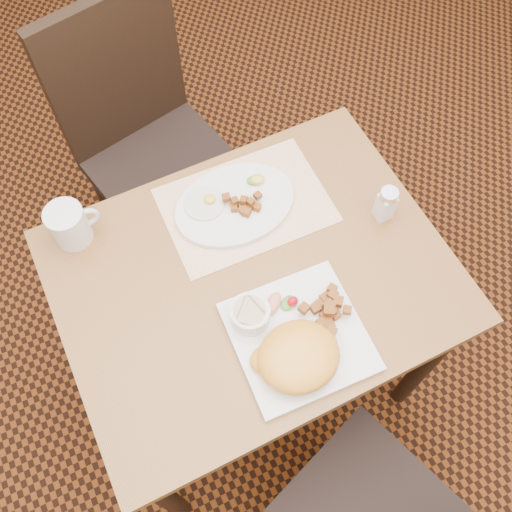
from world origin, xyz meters
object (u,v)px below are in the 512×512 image
at_px(plate_oval, 235,205).
at_px(coffee_mug, 70,225).
at_px(chair_far, 147,137).
at_px(table, 254,294).
at_px(plate_square, 299,337).
at_px(salt_shaker, 386,204).

height_order(plate_oval, coffee_mug, coffee_mug).
xyz_separation_m(chair_far, plate_oval, (0.08, -0.48, 0.22)).
height_order(table, plate_square, plate_square).
bearing_deg(table, plate_square, -83.90).
bearing_deg(plate_oval, coffee_mug, 165.86).
distance_m(table, plate_square, 0.22).
relative_size(plate_square, salt_shaker, 2.80).
height_order(chair_far, salt_shaker, chair_far).
bearing_deg(coffee_mug, salt_shaker, -21.74).
distance_m(table, coffee_mug, 0.47).
relative_size(chair_far, plate_square, 3.46).
bearing_deg(salt_shaker, coffee_mug, 158.26).
bearing_deg(plate_oval, salt_shaker, -29.96).
relative_size(plate_oval, salt_shaker, 3.05).
bearing_deg(table, plate_oval, 77.93).
relative_size(table, salt_shaker, 9.00).
relative_size(table, plate_oval, 2.96).
distance_m(plate_square, plate_oval, 0.37).
height_order(plate_square, salt_shaker, salt_shaker).
bearing_deg(coffee_mug, table, -39.78).
xyz_separation_m(table, coffee_mug, (-0.34, 0.28, 0.16)).
bearing_deg(salt_shaker, table, -178.96).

